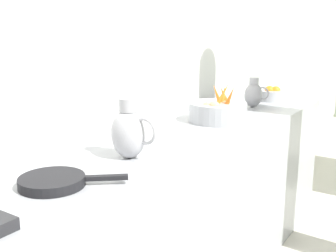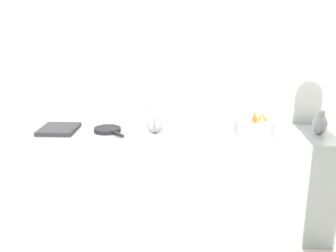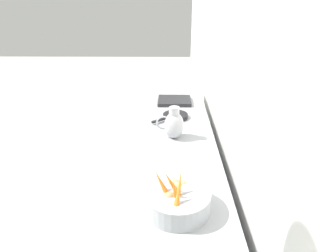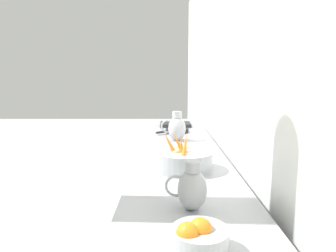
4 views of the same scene
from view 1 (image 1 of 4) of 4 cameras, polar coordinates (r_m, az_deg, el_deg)
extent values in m
cube|color=white|center=(2.57, -2.01, 15.07)|extent=(0.10, 9.66, 3.00)
cube|color=#9EA0A5|center=(2.15, -0.55, -13.68)|extent=(0.61, 3.25, 0.89)
cylinder|color=#9EA0A5|center=(2.45, 6.75, 1.90)|extent=(0.33, 0.33, 0.11)
torus|color=#9EA0A5|center=(2.46, 6.72, 0.78)|extent=(0.20, 0.20, 0.01)
cone|color=orange|center=(2.40, 7.38, 4.15)|extent=(0.10, 0.06, 0.15)
cone|color=orange|center=(2.46, 7.51, 4.07)|extent=(0.06, 0.06, 0.12)
cone|color=orange|center=(2.38, 8.40, 3.90)|extent=(0.10, 0.07, 0.14)
cone|color=orange|center=(2.49, 7.58, 4.19)|extent=(0.06, 0.09, 0.12)
cone|color=orange|center=(2.44, 6.68, 4.21)|extent=(0.05, 0.10, 0.14)
ellipsoid|color=#9E7F56|center=(2.44, 7.90, 2.97)|extent=(0.06, 0.05, 0.04)
ellipsoid|color=tan|center=(2.38, 5.29, 2.75)|extent=(0.05, 0.04, 0.04)
ellipsoid|color=tan|center=(2.39, 6.23, 2.80)|extent=(0.06, 0.05, 0.04)
ellipsoid|color=tan|center=(2.35, 6.34, 2.75)|extent=(0.06, 0.05, 0.05)
cylinder|color=#9EA0A5|center=(3.21, 13.59, 4.04)|extent=(0.18, 0.18, 0.08)
sphere|color=orange|center=(3.20, 13.60, 4.68)|extent=(0.07, 0.07, 0.07)
sphere|color=orange|center=(3.21, 14.42, 4.65)|extent=(0.07, 0.07, 0.07)
ellipsoid|color=#A3A3A8|center=(1.75, -5.32, -0.99)|extent=(0.15, 0.15, 0.21)
cylinder|color=#A3A3A8|center=(1.72, -5.41, 2.89)|extent=(0.08, 0.08, 0.06)
torus|color=#A3A3A8|center=(1.70, -3.18, -0.72)|extent=(0.11, 0.01, 0.11)
ellipsoid|color=#939399|center=(2.92, 11.51, 4.17)|extent=(0.12, 0.12, 0.17)
cylinder|color=#939399|center=(2.91, 11.60, 6.04)|extent=(0.06, 0.06, 0.04)
torus|color=#939399|center=(2.90, 12.72, 4.35)|extent=(0.09, 0.01, 0.09)
cylinder|color=black|center=(1.51, -15.49, -7.27)|extent=(0.23, 0.23, 0.03)
cube|color=black|center=(1.49, -8.31, -6.94)|extent=(0.13, 0.11, 0.02)
camera|label=2|loc=(2.52, 87.53, 9.74)|focal=40.41mm
camera|label=3|loc=(3.49, 17.03, 20.34)|focal=30.34mm
camera|label=4|loc=(3.93, 19.70, 12.37)|focal=31.58mm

